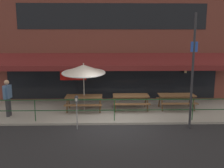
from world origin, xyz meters
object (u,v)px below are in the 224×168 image
picnic_table_left (84,99)px  pedestrian_walking (8,96)px  patio_umbrella_left (84,69)px  parking_meter_near (77,102)px  picnic_table_centre (131,98)px  picnic_table_right (177,98)px  street_sign_pole (193,71)px

picnic_table_left → pedestrian_walking: pedestrian_walking is taller
patio_umbrella_left → parking_meter_near: 2.63m
picnic_table_centre → picnic_table_right: size_ratio=1.00×
picnic_table_left → parking_meter_near: (-0.09, -2.32, 0.44)m
street_sign_pole → picnic_table_left: bearing=153.1°
patio_umbrella_left → street_sign_pole: (4.55, -2.40, 0.20)m
picnic_table_right → patio_umbrella_left: 4.90m
picnic_table_right → street_sign_pole: size_ratio=0.39×
picnic_table_left → street_sign_pole: (4.55, -2.30, 1.67)m
picnic_table_left → pedestrian_walking: size_ratio=1.05×
picnic_table_centre → pedestrian_walking: size_ratio=1.05×
picnic_table_left → picnic_table_centre: (2.34, 0.14, 0.00)m
pedestrian_walking → parking_meter_near: (3.34, -1.52, 0.09)m
picnic_table_centre → parking_meter_near: parking_meter_near is taller
picnic_table_right → street_sign_pole: (-0.13, -2.49, 1.67)m
picnic_table_right → pedestrian_walking: size_ratio=1.05×
picnic_table_centre → picnic_table_left: bearing=-176.5°
pedestrian_walking → street_sign_pole: (7.97, -1.50, 1.32)m
pedestrian_walking → parking_meter_near: pedestrian_walking is taller
picnic_table_right → pedestrian_walking: 8.17m
picnic_table_centre → patio_umbrella_left: 2.76m
picnic_table_centre → parking_meter_near: (-2.43, -2.47, 0.44)m
parking_meter_near → street_sign_pole: (4.63, 0.02, 1.23)m
picnic_table_centre → parking_meter_near: 3.49m
parking_meter_near → street_sign_pole: size_ratio=0.31×
picnic_table_right → parking_meter_near: 5.40m
picnic_table_left → parking_meter_near: size_ratio=1.27×
picnic_table_centre → patio_umbrella_left: (-2.34, -0.05, 1.47)m
pedestrian_walking → parking_meter_near: size_ratio=1.20×
picnic_table_right → patio_umbrella_left: (-4.68, -0.09, 1.47)m
picnic_table_centre → street_sign_pole: 3.70m
picnic_table_right → picnic_table_left: bearing=-177.7°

